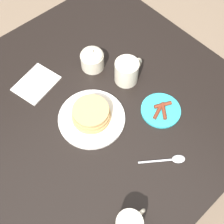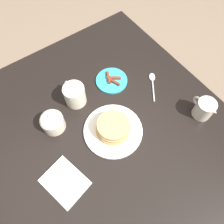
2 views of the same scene
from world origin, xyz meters
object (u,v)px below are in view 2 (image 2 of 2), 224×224
napkin (65,182)px  spoon (152,81)px  pancake_plate (113,129)px  side_plate_bacon (112,80)px  sugar_bowl (52,122)px  creamer_pitcher (204,109)px  coffee_mug (74,95)px

napkin → spoon: size_ratio=1.33×
pancake_plate → side_plate_bacon: 0.26m
side_plate_bacon → spoon: bearing=-126.8°
side_plate_bacon → sugar_bowl: (-0.05, 0.34, 0.04)m
sugar_bowl → creamer_pitcher: bearing=-120.2°
spoon → pancake_plate: bearing=108.0°
pancake_plate → sugar_bowl: bearing=49.1°
creamer_pitcher → coffee_mug: bearing=47.3°
side_plate_bacon → spoon: size_ratio=1.06×
side_plate_bacon → sugar_bowl: sugar_bowl is taller
side_plate_bacon → spoon: side_plate_bacon is taller
creamer_pitcher → spoon: bearing=13.0°
pancake_plate → spoon: size_ratio=1.75×
side_plate_bacon → coffee_mug: size_ratio=1.17×
coffee_mug → sugar_bowl: same height
sugar_bowl → napkin: (-0.23, 0.08, -0.04)m
creamer_pitcher → sugar_bowl: same height
napkin → creamer_pitcher: bearing=-98.5°
coffee_mug → sugar_bowl: 0.15m
side_plate_bacon → coffee_mug: bearing=87.8°
side_plate_bacon → creamer_pitcher: bearing=-150.0°
pancake_plate → creamer_pitcher: 0.40m
sugar_bowl → spoon: sugar_bowl is taller
side_plate_bacon → creamer_pitcher: size_ratio=1.26×
coffee_mug → napkin: (-0.29, 0.22, -0.05)m
pancake_plate → napkin: size_ratio=1.32×
sugar_bowl → side_plate_bacon: bearing=-81.2°
coffee_mug → sugar_bowl: size_ratio=1.32×
coffee_mug → spoon: size_ratio=0.91×
napkin → spoon: bearing=-74.2°
coffee_mug → sugar_bowl: bearing=113.2°
pancake_plate → spoon: 0.32m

